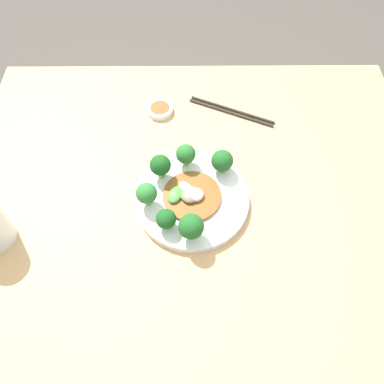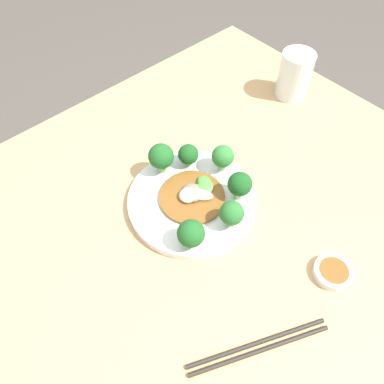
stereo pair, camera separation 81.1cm
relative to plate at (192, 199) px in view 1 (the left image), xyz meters
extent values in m
plane|color=#4C4742|center=(0.01, 0.02, -0.77)|extent=(8.00, 8.00, 0.00)
cube|color=tan|center=(0.01, 0.02, -0.39)|extent=(1.08, 0.87, 0.76)
cylinder|color=silver|center=(0.00, 0.00, 0.00)|extent=(0.25, 0.25, 0.02)
cylinder|color=#7AAD5B|center=(0.00, -0.09, 0.02)|extent=(0.02, 0.02, 0.02)
sphere|color=#1E5B23|center=(0.00, -0.09, 0.05)|extent=(0.05, 0.05, 0.05)
cylinder|color=#89B76B|center=(-0.10, -0.01, 0.02)|extent=(0.02, 0.02, 0.02)
sphere|color=#2D7533|center=(-0.10, -0.01, 0.05)|extent=(0.05, 0.05, 0.05)
cylinder|color=#7AAD5B|center=(-0.05, -0.07, 0.02)|extent=(0.01, 0.01, 0.01)
sphere|color=#19511E|center=(-0.05, -0.07, 0.04)|extent=(0.04, 0.04, 0.04)
cylinder|color=#7AAD5B|center=(-0.01, 0.09, 0.02)|extent=(0.02, 0.02, 0.02)
sphere|color=#286B2D|center=(-0.01, 0.09, 0.05)|extent=(0.05, 0.05, 0.05)
cylinder|color=#7AAD5B|center=(-0.07, 0.06, 0.02)|extent=(0.02, 0.02, 0.02)
sphere|color=#19511E|center=(-0.07, 0.06, 0.05)|extent=(0.05, 0.05, 0.05)
cylinder|color=#70A356|center=(0.07, 0.07, 0.02)|extent=(0.02, 0.02, 0.01)
sphere|color=#1E5B23|center=(0.07, 0.07, 0.04)|extent=(0.05, 0.05, 0.05)
cylinder|color=brown|center=(0.00, 0.00, 0.01)|extent=(0.13, 0.13, 0.01)
ellipsoid|color=silver|center=(0.01, 0.00, 0.02)|extent=(0.04, 0.04, 0.02)
ellipsoid|color=silver|center=(-0.01, 0.01, 0.02)|extent=(0.05, 0.06, 0.02)
ellipsoid|color=gray|center=(0.00, 0.00, 0.02)|extent=(0.06, 0.06, 0.02)
ellipsoid|color=#4C933D|center=(-0.04, 0.00, 0.02)|extent=(0.04, 0.05, 0.01)
ellipsoid|color=#4C933D|center=(-0.01, 0.00, 0.02)|extent=(0.05, 0.06, 0.02)
cylinder|color=#2D2823|center=(0.11, 0.28, -0.01)|extent=(0.22, 0.10, 0.01)
cylinder|color=#2D2823|center=(0.10, 0.27, -0.01)|extent=(0.22, 0.10, 0.01)
cylinder|color=silver|center=(-0.08, 0.28, 0.00)|extent=(0.07, 0.07, 0.01)
cylinder|color=brown|center=(-0.08, 0.28, 0.00)|extent=(0.05, 0.05, 0.00)
camera|label=1|loc=(0.00, -0.43, 0.71)|focal=35.00mm
camera|label=2|loc=(0.28, 0.32, 0.60)|focal=35.00mm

